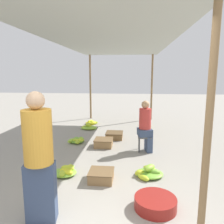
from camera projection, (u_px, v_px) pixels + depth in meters
canopy_post_front_right at (208, 131)px, 2.23m from camera, size 0.08×0.08×2.77m
canopy_post_back_left at (90, 87)px, 9.53m from camera, size 0.08×0.08×2.77m
canopy_post_back_right at (152, 88)px, 9.27m from camera, size 0.08×0.08×2.77m
canopy_tarp at (113, 42)px, 5.64m from camera, size 3.05×7.58×0.04m
vendor_foreground at (39, 156)px, 2.82m from camera, size 0.43×0.43×1.75m
stool at (145, 139)px, 5.58m from camera, size 0.34×0.34×0.41m
vendor_seated at (146, 125)px, 5.51m from camera, size 0.40×0.40×1.31m
basin_black at (155, 203)px, 3.20m from camera, size 0.62×0.62×0.17m
banana_pile_left_0 at (66, 171)px, 4.29m from camera, size 0.49×0.58×0.17m
banana_pile_left_1 at (76, 141)px, 6.26m from camera, size 0.50×0.51×0.15m
banana_pile_left_2 at (92, 122)px, 8.63m from camera, size 0.49×0.56×0.17m
banana_pile_left_3 at (88, 127)px, 7.89m from camera, size 0.57×0.52×0.22m
banana_pile_right_0 at (149, 173)px, 4.23m from camera, size 0.57×0.60×0.23m
banana_pile_right_1 at (145, 125)px, 8.09m from camera, size 0.50×0.40×0.24m
crate_near at (101, 176)px, 4.05m from camera, size 0.45×0.45×0.19m
crate_mid at (114, 135)px, 6.69m from camera, size 0.51×0.51×0.20m
crate_far at (104, 143)px, 5.96m from camera, size 0.49×0.49×0.21m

